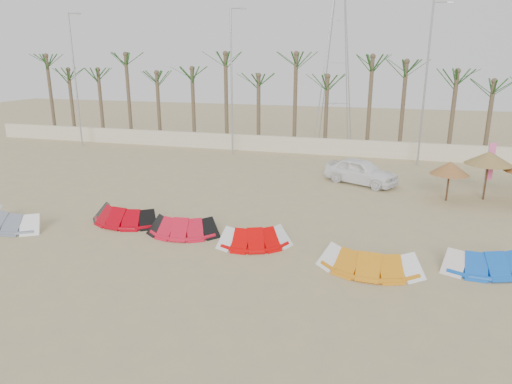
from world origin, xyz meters
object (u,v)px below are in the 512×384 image
(kite_grey, at_px, (15,217))
(parasol_mid, at_px, (489,158))
(parasol_left, at_px, (450,168))
(car, at_px, (361,171))
(kite_orange, at_px, (370,257))
(kite_blue, at_px, (488,257))
(kite_red_left, at_px, (127,213))
(kite_red_right, at_px, (257,235))
(kite_red_mid, at_px, (186,224))

(kite_grey, relative_size, parasol_mid, 1.40)
(kite_grey, bearing_deg, parasol_left, 26.23)
(kite_grey, relative_size, car, 0.82)
(kite_grey, relative_size, kite_orange, 1.03)
(kite_blue, relative_size, parasol_mid, 1.37)
(kite_red_left, bearing_deg, parasol_mid, 26.98)
(parasol_mid, bearing_deg, parasol_left, -157.49)
(kite_grey, distance_m, kite_orange, 15.83)
(kite_red_right, relative_size, kite_blue, 0.91)
(kite_red_left, relative_size, car, 0.78)
(kite_red_left, bearing_deg, car, 44.77)
(parasol_left, bearing_deg, parasol_mid, 22.51)
(kite_orange, bearing_deg, kite_red_left, 170.35)
(kite_grey, distance_m, kite_red_mid, 8.01)
(kite_blue, distance_m, parasol_left, 8.55)
(kite_orange, xyz_separation_m, parasol_mid, (5.54, 10.41, 1.88))
(car, bearing_deg, kite_red_left, 161.00)
(kite_red_mid, bearing_deg, kite_red_right, -5.42)
(kite_orange, height_order, parasol_mid, parasol_mid)
(kite_red_right, bearing_deg, kite_blue, 1.16)
(kite_orange, bearing_deg, car, 95.36)
(kite_blue, bearing_deg, car, 116.06)
(kite_orange, bearing_deg, kite_grey, 179.86)
(kite_red_left, height_order, kite_red_mid, same)
(kite_grey, height_order, parasol_mid, parasol_mid)
(parasol_left, relative_size, car, 0.48)
(kite_red_right, relative_size, parasol_mid, 1.25)
(kite_blue, distance_m, car, 11.91)
(kite_grey, height_order, kite_red_right, same)
(kite_red_right, bearing_deg, kite_grey, -175.08)
(kite_red_mid, distance_m, kite_orange, 8.03)
(kite_red_left, distance_m, car, 14.18)
(parasol_mid, bearing_deg, kite_grey, -154.11)
(kite_grey, xyz_separation_m, kite_orange, (15.83, -0.04, 0.00))
(kite_red_mid, relative_size, kite_blue, 0.89)
(kite_red_right, xyz_separation_m, car, (3.47, 10.87, 0.35))
(kite_red_right, bearing_deg, car, 72.28)
(kite_orange, bearing_deg, parasol_mid, 61.98)
(kite_grey, bearing_deg, car, 38.82)
(kite_blue, xyz_separation_m, car, (-5.23, 10.70, 0.35))
(kite_red_left, relative_size, parasol_mid, 1.33)
(kite_orange, distance_m, kite_blue, 4.28)
(kite_red_left, xyz_separation_m, kite_blue, (15.29, -0.72, -0.00))
(kite_orange, xyz_separation_m, kite_blue, (4.12, 1.18, -0.00))
(kite_blue, bearing_deg, parasol_left, 93.68)
(kite_grey, relative_size, kite_blue, 1.02)
(kite_red_left, xyz_separation_m, kite_red_mid, (3.25, -0.58, -0.00))
(parasol_left, distance_m, parasol_mid, 2.19)
(car, bearing_deg, kite_red_right, -171.48)
(kite_red_right, relative_size, kite_orange, 0.92)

